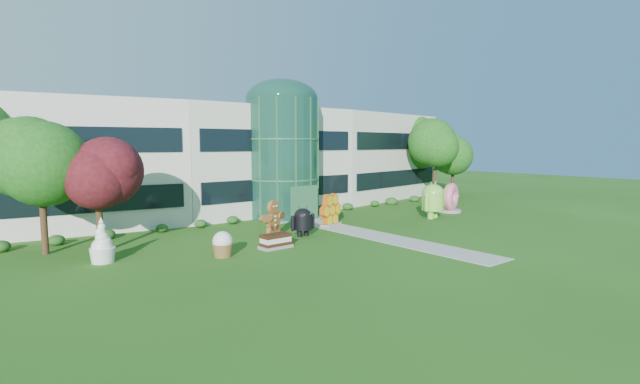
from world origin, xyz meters
TOP-DOWN VIEW (x-y plane):
  - ground at (0.00, 0.00)m, footprint 140.00×140.00m
  - building at (0.00, 18.00)m, footprint 46.00×15.00m
  - atrium at (0.00, 12.00)m, footprint 6.00×6.00m
  - walkway at (0.00, 2.00)m, footprint 2.40×20.00m
  - tree_red at (-15.50, 7.50)m, footprint 4.00×4.00m
  - trees_backdrop at (0.00, 13.00)m, footprint 52.00×8.00m
  - android_green at (8.96, 3.28)m, footprint 3.35×2.65m
  - android_black at (-3.80, 4.08)m, footprint 1.99×1.38m
  - donut at (12.98, 4.48)m, footprint 2.80×1.92m
  - gingerbread at (-5.77, 4.65)m, footprint 2.94×1.93m
  - ice_cream_sandwich at (-7.18, 2.25)m, footprint 1.95×1.02m
  - honeycomb at (0.25, 6.02)m, footprint 2.90×1.82m
  - froyo at (-15.99, 5.10)m, footprint 1.49×1.49m
  - cupcake at (-10.58, 2.31)m, footprint 1.54×1.54m

SIDE VIEW (x-z plane):
  - ground at x=0.00m, z-range 0.00..0.00m
  - walkway at x=0.00m, z-range 0.00..0.04m
  - ice_cream_sandwich at x=-7.18m, z-range 0.00..0.86m
  - cupcake at x=-10.58m, z-range 0.00..1.41m
  - honeycomb at x=0.25m, z-range 0.00..2.15m
  - android_black at x=-3.80m, z-range 0.00..2.20m
  - froyo at x=-15.99m, z-range 0.00..2.33m
  - gingerbread at x=-5.77m, z-range 0.00..2.53m
  - donut at x=12.98m, z-range 0.00..2.66m
  - android_green at x=8.96m, z-range 0.00..3.34m
  - tree_red at x=-15.50m, z-range 0.00..6.00m
  - trees_backdrop at x=0.00m, z-range 0.00..8.40m
  - building at x=0.00m, z-range 0.00..9.30m
  - atrium at x=0.00m, z-range 0.00..9.80m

